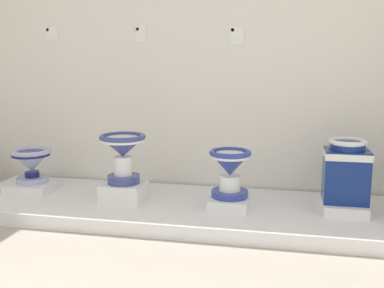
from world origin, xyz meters
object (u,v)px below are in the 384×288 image
Objects in this scene: plinth_block_slender_white at (33,186)px; info_placard_first at (52,34)px; antique_toilet_tall_cobalt at (123,150)px; plinth_block_broad_patterned at (344,206)px; plinth_block_leftmost at (229,202)px; info_placard_second at (141,34)px; info_placard_third at (237,35)px; plinth_block_tall_cobalt at (124,192)px; antique_toilet_slender_white at (31,161)px; antique_toilet_broad_patterned at (346,169)px; antique_toilet_leftmost at (230,167)px.

plinth_block_slender_white is 2.92× the size of info_placard_first.
antique_toilet_tall_cobalt reaches higher than plinth_block_broad_patterned.
plinth_block_leftmost is 1.65m from info_placard_second.
plinth_block_tall_cobalt is at bearing -144.47° from info_placard_third.
antique_toilet_tall_cobalt is 2.76× the size of info_placard_second.
info_placard_first is at bearing 161.90° from plinth_block_leftmost.
info_placard_third is (-0.03, 0.56, 1.27)m from plinth_block_leftmost.
antique_toilet_slender_white is at bearing 0.00° from plinth_block_slender_white.
info_placard_first is (-0.87, 0.58, 1.27)m from plinth_block_tall_cobalt.
plinth_block_leftmost is at bearing -18.10° from info_placard_first.
info_placard_second is (-0.02, 0.58, 0.92)m from antique_toilet_tall_cobalt.
plinth_block_tall_cobalt is at bearing -33.64° from info_placard_first.
plinth_block_slender_white is 0.88m from plinth_block_tall_cobalt.
info_placard_first reaches higher than info_placard_second.
antique_toilet_broad_patterned is (1.69, 0.10, -0.09)m from antique_toilet_tall_cobalt.
plinth_block_tall_cobalt is at bearing -87.61° from info_placard_second.
antique_toilet_slender_white is 0.86× the size of antique_toilet_tall_cobalt.
info_placard_second is at bearing 164.20° from plinth_block_broad_patterned.
plinth_block_tall_cobalt is 0.84× the size of plinth_block_broad_patterned.
antique_toilet_slender_white reaches higher than plinth_block_leftmost.
plinth_block_slender_white is 1.72m from plinth_block_leftmost.
info_placard_third is (0.81, 0.58, 0.90)m from antique_toilet_tall_cobalt.
antique_toilet_broad_patterned is (0.84, 0.08, 0.01)m from antique_toilet_leftmost.
antique_toilet_slender_white is 2.60× the size of info_placard_first.
antique_toilet_leftmost is at bearing -87.16° from info_placard_third.
antique_toilet_tall_cobalt is 1.09m from info_placard_second.
antique_toilet_tall_cobalt reaches higher than plinth_block_leftmost.
antique_toilet_slender_white is 0.87× the size of plinth_block_broad_patterned.
antique_toilet_leftmost is (1.71, -0.10, 0.27)m from plinth_block_slender_white.
info_placard_third is (0.81, 0.58, 1.24)m from plinth_block_tall_cobalt.
antique_toilet_slender_white is 0.89m from antique_toilet_tall_cobalt.
antique_toilet_broad_patterned is at bearing -0.41° from plinth_block_slender_white.
plinth_block_tall_cobalt is at bearing -176.69° from plinth_block_broad_patterned.
antique_toilet_leftmost is (1.71, -0.10, 0.05)m from antique_toilet_slender_white.
antique_toilet_tall_cobalt reaches higher than plinth_block_slender_white.
plinth_block_leftmost is 0.97× the size of antique_toilet_leftmost.
plinth_block_broad_patterned is at bearing -0.41° from antique_toilet_slender_white.
plinth_block_broad_patterned is at bearing 0.00° from antique_toilet_broad_patterned.
plinth_block_tall_cobalt is at bearing -7.57° from plinth_block_slender_white.
info_placard_second reaches higher than antique_toilet_leftmost.
antique_toilet_tall_cobalt is at bearing 0.00° from plinth_block_tall_cobalt.
plinth_block_broad_patterned is 0.83× the size of antique_toilet_broad_patterned.
antique_toilet_slender_white is 2.56m from antique_toilet_broad_patterned.
info_placard_second is (-1.71, 0.48, 1.29)m from plinth_block_broad_patterned.
antique_toilet_tall_cobalt is 0.92m from plinth_block_leftmost.
info_placard_first is 0.92× the size of info_placard_second.
antique_toilet_broad_patterned is (1.69, 0.10, 0.25)m from plinth_block_tall_cobalt.
plinth_block_tall_cobalt is at bearing -7.57° from antique_toilet_slender_white.
plinth_block_broad_patterned is 3.00× the size of info_placard_first.
plinth_block_broad_patterned is 2.20m from info_placard_second.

